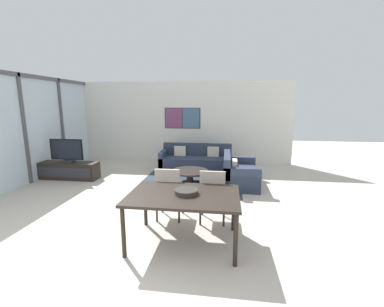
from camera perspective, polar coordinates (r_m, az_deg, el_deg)
ground_plane at (r=3.87m, az=-21.00°, el=-21.94°), size 24.00×24.00×0.00m
wall_back at (r=9.08m, az=-3.10°, el=6.94°), size 7.82×0.09×2.80m
window_wall_left at (r=7.77m, az=-33.44°, el=5.38°), size 0.07×6.09×2.80m
area_rug at (r=6.78m, az=-0.46°, el=-6.57°), size 2.61×2.14×0.01m
tv_console at (r=7.90m, az=-25.77°, el=-3.40°), size 1.66×0.46×0.47m
television at (r=7.79m, az=-26.10°, el=0.50°), size 0.93×0.20×0.64m
sofa_main at (r=8.07m, az=0.94°, el=-1.71°), size 2.20×0.86×0.80m
sofa_side at (r=6.69m, az=10.06°, el=-4.60°), size 0.86×1.42×0.80m
coffee_table at (r=6.71m, az=-0.46°, el=-4.47°), size 0.96×0.96×0.35m
dining_table at (r=3.80m, az=-1.86°, el=-9.97°), size 1.61×1.08×0.77m
dining_chair_left at (r=4.61m, az=-5.15°, el=-8.42°), size 0.46×0.46×0.96m
dining_chair_centre at (r=4.49m, az=4.60°, el=-8.96°), size 0.46×0.46×0.96m
fruit_bowl at (r=3.77m, az=-1.28°, el=-8.40°), size 0.35×0.35×0.07m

